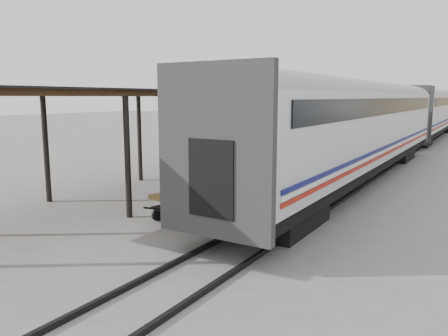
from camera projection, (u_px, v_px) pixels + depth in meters
ground at (199, 209)px, 15.24m from camera, size 160.00×160.00×0.00m
train at (431, 110)px, 41.46m from camera, size 3.45×76.01×4.01m
canopy at (330, 95)px, 36.48m from camera, size 4.90×64.30×4.15m
rails at (429, 137)px, 42.06m from camera, size 1.54×150.00×0.12m
building_left at (391, 101)px, 88.69m from camera, size 12.00×8.00×6.00m
baggage_cart at (190, 198)px, 14.06m from camera, size 1.77×2.62×0.86m
suitcase_stack at (197, 184)px, 14.34m from camera, size 1.39×1.21×0.58m
luggage_tug at (304, 149)px, 27.58m from camera, size 1.04×1.63×1.41m
porter at (184, 172)px, 13.23m from camera, size 0.47×0.63×1.57m
pedestrian at (269, 148)px, 26.66m from camera, size 0.95×0.53×1.54m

